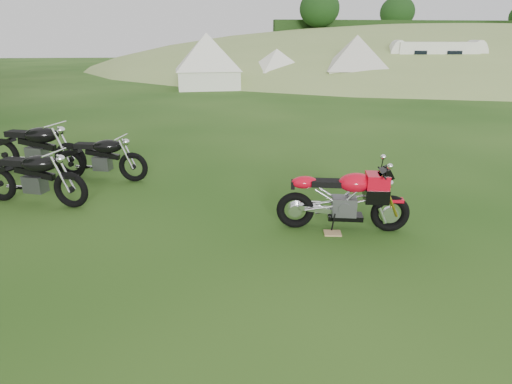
{
  "coord_description": "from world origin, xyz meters",
  "views": [
    {
      "loc": [
        -0.83,
        -4.66,
        2.65
      ],
      "look_at": [
        -0.26,
        0.4,
        0.8
      ],
      "focal_mm": 30.0,
      "sensor_mm": 36.0,
      "label": 1
    }
  ],
  "objects_px": {
    "plywood_board": "(333,233)",
    "vintage_moto_a": "(101,157)",
    "tent_left": "(207,62)",
    "caravan": "(434,63)",
    "vintage_moto_c": "(33,176)",
    "tent_right": "(356,62)",
    "tent_mid": "(277,65)",
    "vintage_moto_d": "(35,147)",
    "sport_motorcycle": "(343,194)"
  },
  "relations": [
    {
      "from": "plywood_board",
      "to": "vintage_moto_a",
      "type": "xyz_separation_m",
      "value": [
        -3.81,
        2.9,
        0.47
      ]
    },
    {
      "from": "tent_left",
      "to": "caravan",
      "type": "distance_m",
      "value": 13.17
    },
    {
      "from": "vintage_moto_a",
      "to": "vintage_moto_c",
      "type": "relative_size",
      "value": 0.95
    },
    {
      "from": "vintage_moto_a",
      "to": "caravan",
      "type": "xyz_separation_m",
      "value": [
        15.34,
        16.38,
        0.76
      ]
    },
    {
      "from": "plywood_board",
      "to": "vintage_moto_a",
      "type": "distance_m",
      "value": 4.81
    },
    {
      "from": "tent_right",
      "to": "caravan",
      "type": "height_order",
      "value": "tent_right"
    },
    {
      "from": "tent_mid",
      "to": "caravan",
      "type": "bearing_deg",
      "value": -22.61
    },
    {
      "from": "vintage_moto_a",
      "to": "tent_right",
      "type": "height_order",
      "value": "tent_right"
    },
    {
      "from": "vintage_moto_a",
      "to": "caravan",
      "type": "distance_m",
      "value": 22.45
    },
    {
      "from": "vintage_moto_d",
      "to": "tent_right",
      "type": "relative_size",
      "value": 0.69
    },
    {
      "from": "sport_motorcycle",
      "to": "vintage_moto_d",
      "type": "distance_m",
      "value": 6.31
    },
    {
      "from": "tent_left",
      "to": "tent_right",
      "type": "bearing_deg",
      "value": -7.64
    },
    {
      "from": "vintage_moto_c",
      "to": "tent_left",
      "type": "height_order",
      "value": "tent_left"
    },
    {
      "from": "plywood_board",
      "to": "tent_mid",
      "type": "xyz_separation_m",
      "value": [
        2.44,
        20.56,
        1.11
      ]
    },
    {
      "from": "tent_right",
      "to": "caravan",
      "type": "relative_size",
      "value": 0.6
    },
    {
      "from": "vintage_moto_d",
      "to": "tent_left",
      "type": "bearing_deg",
      "value": 96.77
    },
    {
      "from": "tent_mid",
      "to": "plywood_board",
      "type": "bearing_deg",
      "value": -111.41
    },
    {
      "from": "vintage_moto_d",
      "to": "vintage_moto_a",
      "type": "bearing_deg",
      "value": -2.16
    },
    {
      "from": "vintage_moto_a",
      "to": "tent_mid",
      "type": "distance_m",
      "value": 18.74
    },
    {
      "from": "vintage_moto_a",
      "to": "tent_mid",
      "type": "xyz_separation_m",
      "value": [
        6.25,
        17.65,
        0.65
      ]
    },
    {
      "from": "plywood_board",
      "to": "vintage_moto_c",
      "type": "distance_m",
      "value": 4.95
    },
    {
      "from": "sport_motorcycle",
      "to": "vintage_moto_d",
      "type": "bearing_deg",
      "value": 160.05
    },
    {
      "from": "vintage_moto_d",
      "to": "plywood_board",
      "type": "bearing_deg",
      "value": -13.95
    },
    {
      "from": "vintage_moto_c",
      "to": "plywood_board",
      "type": "bearing_deg",
      "value": -0.65
    },
    {
      "from": "sport_motorcycle",
      "to": "tent_right",
      "type": "height_order",
      "value": "tent_right"
    },
    {
      "from": "plywood_board",
      "to": "caravan",
      "type": "height_order",
      "value": "caravan"
    },
    {
      "from": "sport_motorcycle",
      "to": "plywood_board",
      "type": "xyz_separation_m",
      "value": [
        -0.17,
        -0.15,
        -0.53
      ]
    },
    {
      "from": "vintage_moto_a",
      "to": "tent_left",
      "type": "bearing_deg",
      "value": 97.21
    },
    {
      "from": "vintage_moto_d",
      "to": "tent_left",
      "type": "relative_size",
      "value": 0.67
    },
    {
      "from": "tent_mid",
      "to": "caravan",
      "type": "relative_size",
      "value": 0.49
    },
    {
      "from": "sport_motorcycle",
      "to": "vintage_moto_c",
      "type": "bearing_deg",
      "value": 173.91
    },
    {
      "from": "vintage_moto_d",
      "to": "vintage_moto_c",
      "type": "bearing_deg",
      "value": -52.27
    },
    {
      "from": "tent_mid",
      "to": "tent_right",
      "type": "relative_size",
      "value": 0.82
    },
    {
      "from": "sport_motorcycle",
      "to": "vintage_moto_a",
      "type": "xyz_separation_m",
      "value": [
        -3.98,
        2.75,
        -0.07
      ]
    },
    {
      "from": "sport_motorcycle",
      "to": "tent_mid",
      "type": "xyz_separation_m",
      "value": [
        2.27,
        20.41,
        0.58
      ]
    },
    {
      "from": "plywood_board",
      "to": "caravan",
      "type": "bearing_deg",
      "value": 59.12
    },
    {
      "from": "sport_motorcycle",
      "to": "caravan",
      "type": "bearing_deg",
      "value": 71.01
    },
    {
      "from": "tent_mid",
      "to": "tent_left",
      "type": "bearing_deg",
      "value": -174.18
    },
    {
      "from": "plywood_board",
      "to": "vintage_moto_c",
      "type": "relative_size",
      "value": 0.13
    },
    {
      "from": "caravan",
      "to": "vintage_moto_a",
      "type": "bearing_deg",
      "value": -116.76
    },
    {
      "from": "tent_mid",
      "to": "sport_motorcycle",
      "type": "bearing_deg",
      "value": -110.99
    },
    {
      "from": "tent_mid",
      "to": "caravan",
      "type": "height_order",
      "value": "caravan"
    },
    {
      "from": "vintage_moto_c",
      "to": "tent_right",
      "type": "distance_m",
      "value": 20.16
    },
    {
      "from": "vintage_moto_c",
      "to": "tent_mid",
      "type": "bearing_deg",
      "value": 88.87
    },
    {
      "from": "vintage_moto_c",
      "to": "caravan",
      "type": "height_order",
      "value": "caravan"
    },
    {
      "from": "plywood_board",
      "to": "tent_left",
      "type": "bearing_deg",
      "value": 94.9
    },
    {
      "from": "tent_right",
      "to": "vintage_moto_c",
      "type": "bearing_deg",
      "value": -113.37
    },
    {
      "from": "vintage_moto_a",
      "to": "tent_left",
      "type": "height_order",
      "value": "tent_left"
    },
    {
      "from": "plywood_board",
      "to": "caravan",
      "type": "relative_size",
      "value": 0.05
    },
    {
      "from": "vintage_moto_c",
      "to": "caravan",
      "type": "xyz_separation_m",
      "value": [
        16.16,
        17.59,
        0.73
      ]
    }
  ]
}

